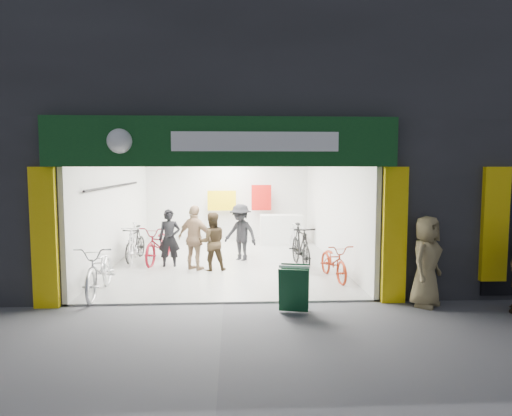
{
  "coord_description": "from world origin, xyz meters",
  "views": [
    {
      "loc": [
        0.19,
        -8.47,
        2.61
      ],
      "look_at": [
        0.7,
        1.5,
        1.69
      ],
      "focal_mm": 32.0,
      "sensor_mm": 36.0,
      "label": 1
    }
  ],
  "objects": [
    {
      "name": "sandwich_board",
      "position": [
        1.28,
        -0.5,
        0.45
      ],
      "size": [
        0.62,
        0.64,
        0.81
      ],
      "rotation": [
        0.0,
        0.0,
        -0.21
      ],
      "color": "#0D371D",
      "rests_on": "ground"
    },
    {
      "name": "pedestrian_near",
      "position": [
        3.78,
        -0.3,
        0.85
      ],
      "size": [
        0.97,
        0.96,
        1.69
      ],
      "primitive_type": "imported",
      "rotation": [
        0.0,
        0.0,
        0.77
      ],
      "color": "olive",
      "rests_on": "ground"
    },
    {
      "name": "bike_right_mid",
      "position": [
        2.5,
        1.72,
        0.43
      ],
      "size": [
        0.77,
        1.7,
        0.86
      ],
      "primitive_type": "imported",
      "rotation": [
        0.0,
        0.0,
        0.12
      ],
      "color": "maroon",
      "rests_on": "ground"
    },
    {
      "name": "bike_left_midback",
      "position": [
        -1.8,
        3.77,
        0.51
      ],
      "size": [
        1.0,
        2.04,
        1.03
      ],
      "primitive_type": "imported",
      "rotation": [
        0.0,
        0.0,
        -0.17
      ],
      "color": "maroon",
      "rests_on": "ground"
    },
    {
      "name": "bike_right_back",
      "position": [
        2.01,
        4.56,
        0.47
      ],
      "size": [
        0.51,
        1.57,
        0.93
      ],
      "primitive_type": "imported",
      "rotation": [
        0.0,
        0.0,
        0.05
      ],
      "color": "#B8B9BD",
      "rests_on": "ground"
    },
    {
      "name": "bike_left_midfront",
      "position": [
        -2.5,
        4.09,
        0.48
      ],
      "size": [
        0.63,
        1.65,
        0.97
      ],
      "primitive_type": "imported",
      "rotation": [
        0.0,
        0.0,
        -0.11
      ],
      "color": "black",
      "rests_on": "ground"
    },
    {
      "name": "building",
      "position": [
        0.91,
        4.99,
        4.31
      ],
      "size": [
        17.0,
        10.27,
        8.0
      ],
      "color": "#232326",
      "rests_on": "ground"
    },
    {
      "name": "bike_right_front",
      "position": [
        1.92,
        2.94,
        0.57
      ],
      "size": [
        0.7,
        1.94,
        1.14
      ],
      "primitive_type": "imported",
      "rotation": [
        0.0,
        0.0,
        0.08
      ],
      "color": "black",
      "rests_on": "ground"
    },
    {
      "name": "bike_left_front",
      "position": [
        -2.5,
        0.74,
        0.53
      ],
      "size": [
        0.8,
        2.05,
        1.06
      ],
      "primitive_type": "imported",
      "rotation": [
        0.0,
        0.0,
        0.05
      ],
      "color": "silver",
      "rests_on": "ground"
    },
    {
      "name": "customer_d",
      "position": [
        -0.75,
        2.76,
        0.83
      ],
      "size": [
        1.04,
        0.83,
        1.65
      ],
      "primitive_type": "imported",
      "rotation": [
        0.0,
        0.0,
        2.63
      ],
      "color": "#9C795A",
      "rests_on": "ground"
    },
    {
      "name": "ground",
      "position": [
        0.0,
        0.0,
        0.0
      ],
      "size": [
        60.0,
        60.0,
        0.0
      ],
      "primitive_type": "plane",
      "color": "#56565B",
      "rests_on": "ground"
    },
    {
      "name": "customer_c",
      "position": [
        0.4,
        3.86,
        0.79
      ],
      "size": [
        1.17,
        1.09,
        1.58
      ],
      "primitive_type": "imported",
      "rotation": [
        0.0,
        0.0,
        -0.65
      ],
      "color": "black",
      "rests_on": "ground"
    },
    {
      "name": "bike_left_back",
      "position": [
        -2.5,
        3.86,
        0.54
      ],
      "size": [
        0.66,
        1.83,
        1.08
      ],
      "primitive_type": "imported",
      "rotation": [
        0.0,
        0.0,
        0.08
      ],
      "color": "silver",
      "rests_on": "ground"
    },
    {
      "name": "customer_a",
      "position": [
        -1.43,
        3.16,
        0.76
      ],
      "size": [
        0.57,
        0.39,
        1.51
      ],
      "primitive_type": "imported",
      "rotation": [
        0.0,
        0.0,
        0.06
      ],
      "color": "black",
      "rests_on": "ground"
    },
    {
      "name": "customer_b",
      "position": [
        -0.34,
        2.71,
        0.74
      ],
      "size": [
        0.81,
        0.68,
        1.48
      ],
      "primitive_type": "imported",
      "rotation": [
        0.0,
        0.0,
        3.32
      ],
      "color": "#362918",
      "rests_on": "ground"
    }
  ]
}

